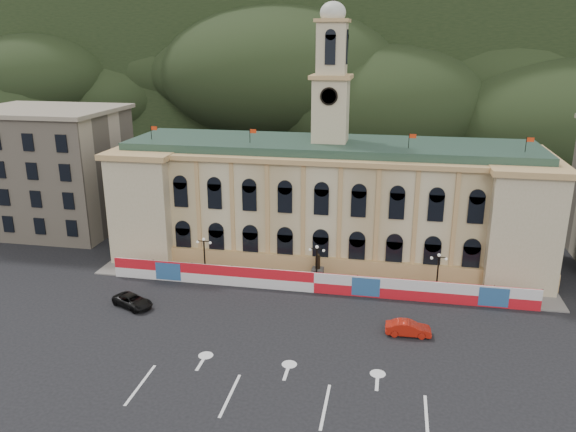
% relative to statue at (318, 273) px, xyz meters
% --- Properties ---
extents(ground, '(260.00, 260.00, 0.00)m').
position_rel_statue_xyz_m(ground, '(0.00, -18.00, -1.19)').
color(ground, black).
rests_on(ground, ground).
extents(lane_markings, '(26.00, 10.00, 0.02)m').
position_rel_statue_xyz_m(lane_markings, '(0.00, -23.00, -1.18)').
color(lane_markings, white).
rests_on(lane_markings, ground).
extents(hill_ridge, '(230.00, 80.00, 64.00)m').
position_rel_statue_xyz_m(hill_ridge, '(0.03, 103.99, 18.30)').
color(hill_ridge, black).
rests_on(hill_ridge, ground).
extents(city_hall, '(56.20, 17.60, 37.10)m').
position_rel_statue_xyz_m(city_hall, '(0.00, 9.63, 6.66)').
color(city_hall, beige).
rests_on(city_hall, ground).
extents(side_building_left, '(21.00, 17.00, 18.60)m').
position_rel_statue_xyz_m(side_building_left, '(-43.00, 12.93, 8.14)').
color(side_building_left, tan).
rests_on(side_building_left, ground).
extents(hoarding_fence, '(50.00, 0.44, 2.50)m').
position_rel_statue_xyz_m(hoarding_fence, '(0.06, -2.93, 0.06)').
color(hoarding_fence, red).
rests_on(hoarding_fence, ground).
extents(pavement, '(56.00, 5.50, 0.16)m').
position_rel_statue_xyz_m(pavement, '(0.00, -0.25, -1.11)').
color(pavement, slate).
rests_on(pavement, ground).
extents(statue, '(1.40, 1.40, 3.72)m').
position_rel_statue_xyz_m(statue, '(0.00, 0.00, 0.00)').
color(statue, '#595651').
rests_on(statue, ground).
extents(lamp_left, '(1.96, 0.44, 5.15)m').
position_rel_statue_xyz_m(lamp_left, '(-14.00, -1.00, 1.89)').
color(lamp_left, black).
rests_on(lamp_left, ground).
extents(lamp_center, '(1.96, 0.44, 5.15)m').
position_rel_statue_xyz_m(lamp_center, '(0.00, -1.00, 1.89)').
color(lamp_center, black).
rests_on(lamp_center, ground).
extents(lamp_right, '(1.96, 0.44, 5.15)m').
position_rel_statue_xyz_m(lamp_right, '(14.00, -1.00, 1.89)').
color(lamp_right, black).
rests_on(lamp_right, ground).
extents(red_sedan, '(1.90, 4.64, 1.49)m').
position_rel_statue_xyz_m(red_sedan, '(10.71, -11.03, -0.44)').
color(red_sedan, '#B41A0C').
rests_on(red_sedan, ground).
extents(black_suv, '(6.07, 6.70, 1.38)m').
position_rel_statue_xyz_m(black_suv, '(-19.19, -10.43, -0.50)').
color(black_suv, black).
rests_on(black_suv, ground).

